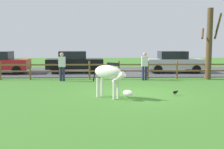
% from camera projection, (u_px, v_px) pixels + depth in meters
% --- Properties ---
extents(ground_plane, '(60.00, 60.00, 0.00)m').
position_uv_depth(ground_plane, '(134.00, 94.00, 11.89)').
color(ground_plane, '#3D7528').
extents(parking_asphalt, '(28.00, 7.40, 0.05)m').
position_uv_depth(parking_asphalt, '(120.00, 72.00, 21.12)').
color(parking_asphalt, '#47474C').
rests_on(parking_asphalt, ground_plane).
extents(paddock_fence, '(21.41, 0.11, 1.10)m').
position_uv_depth(paddock_fence, '(119.00, 69.00, 16.77)').
color(paddock_fence, brown).
rests_on(paddock_fence, ground_plane).
extents(bare_tree, '(1.22, 1.19, 4.23)m').
position_uv_depth(bare_tree, '(210.00, 42.00, 16.49)').
color(bare_tree, '#513A23').
rests_on(bare_tree, ground_plane).
extents(zebra, '(1.63, 1.35, 1.41)m').
position_uv_depth(zebra, '(110.00, 75.00, 10.93)').
color(zebra, white).
rests_on(zebra, ground_plane).
extents(crow_on_grass, '(0.22, 0.10, 0.20)m').
position_uv_depth(crow_on_grass, '(175.00, 92.00, 11.61)').
color(crow_on_grass, black).
rests_on(crow_on_grass, ground_plane).
extents(parked_car_black, '(4.11, 2.12, 1.56)m').
position_uv_depth(parked_car_black, '(74.00, 62.00, 19.98)').
color(parked_car_black, black).
rests_on(parked_car_black, parking_asphalt).
extents(parked_car_silver, '(4.00, 1.89, 1.56)m').
position_uv_depth(parked_car_silver, '(174.00, 62.00, 20.07)').
color(parked_car_silver, '#B7BABF').
rests_on(parked_car_silver, parking_asphalt).
extents(visitor_left_of_tree, '(0.40, 0.29, 1.64)m').
position_uv_depth(visitor_left_of_tree, '(62.00, 65.00, 15.89)').
color(visitor_left_of_tree, '#232847').
rests_on(visitor_left_of_tree, ground_plane).
extents(visitor_right_of_tree, '(0.36, 0.23, 1.64)m').
position_uv_depth(visitor_right_of_tree, '(145.00, 65.00, 16.25)').
color(visitor_right_of_tree, '#232847').
rests_on(visitor_right_of_tree, ground_plane).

